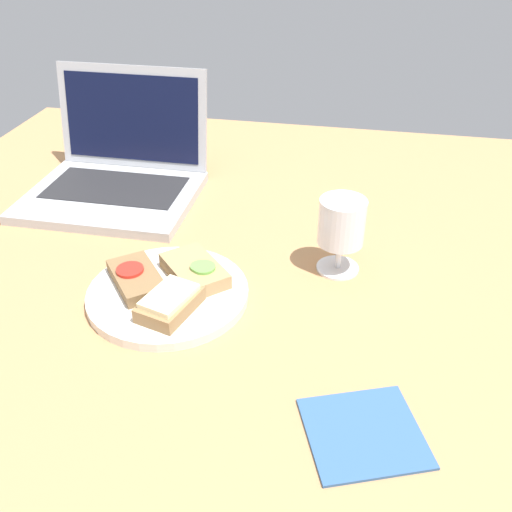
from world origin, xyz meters
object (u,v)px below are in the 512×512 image
object	(u,v)px
plate	(168,294)
wine_glass	(341,226)
napkin	(364,432)
laptop	(118,174)
sandwich_with_tomato	(136,278)
sandwich_with_cucumber	(195,270)
sandwich_with_cheese	(170,303)

from	to	relation	value
plate	wine_glass	distance (cm)	28.45
wine_glass	napkin	distance (cm)	33.97
laptop	sandwich_with_tomato	bearing A→B (deg)	-63.11
sandwich_with_cucumber	napkin	xyz separation A→B (cm)	(26.71, -23.96, -2.49)
sandwich_with_cheese	napkin	xyz separation A→B (cm)	(27.83, -15.30, -2.70)
plate	sandwich_with_cucumber	size ratio (longest dim) A/B	1.86
sandwich_with_tomato	plate	bearing A→B (deg)	-6.91
plate	sandwich_with_cheese	world-z (taller)	sandwich_with_cheese
sandwich_with_cheese	wine_glass	distance (cm)	28.77
sandwich_with_tomato	sandwich_with_cheese	distance (cm)	8.83
sandwich_with_tomato	wine_glass	bearing A→B (deg)	22.19
plate	sandwich_with_cheese	xyz separation A→B (cm)	(1.99, -4.65, 2.16)
sandwich_with_cucumber	wine_glass	distance (cm)	23.60
sandwich_with_tomato	laptop	distance (cm)	34.92
plate	wine_glass	size ratio (longest dim) A/B	1.94
napkin	sandwich_with_tomato	bearing A→B (deg)	149.50
napkin	plate	bearing A→B (deg)	146.23
laptop	sandwich_with_cucumber	bearing A→B (deg)	-49.15
sandwich_with_cheese	wine_glass	xyz separation A→B (cm)	(22.40, 17.29, 5.20)
sandwich_with_tomato	sandwich_with_cheese	size ratio (longest dim) A/B	1.18
sandwich_with_cucumber	sandwich_with_cheese	size ratio (longest dim) A/B	1.22
sandwich_with_cheese	sandwich_with_cucumber	bearing A→B (deg)	82.64
sandwich_with_tomato	sandwich_with_cheese	world-z (taller)	sandwich_with_cheese
napkin	laptop	bearing A→B (deg)	134.45
plate	laptop	bearing A→B (deg)	123.32
wine_glass	sandwich_with_tomato	bearing A→B (deg)	-157.81
plate	sandwich_with_tomato	distance (cm)	5.42
sandwich_with_cucumber	plate	bearing A→B (deg)	-127.82
wine_glass	laptop	bearing A→B (deg)	157.13
sandwich_with_cheese	napkin	bearing A→B (deg)	-28.79
sandwich_with_cucumber	sandwich_with_tomato	world-z (taller)	sandwich_with_cucumber
sandwich_with_cucumber	wine_glass	size ratio (longest dim) A/B	1.04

